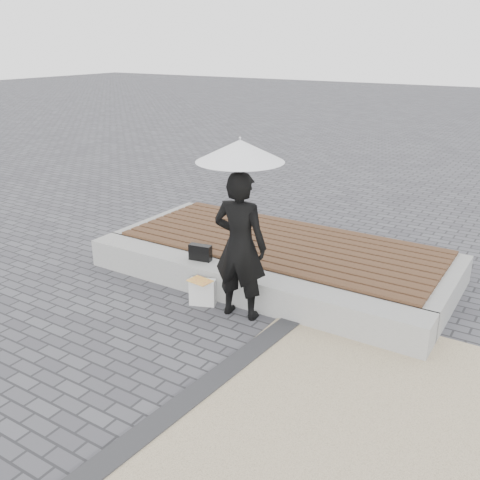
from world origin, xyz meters
name	(u,v)px	position (x,y,z in m)	size (l,w,h in m)	color
ground	(162,354)	(0.00, 0.00, 0.00)	(80.00, 80.00, 0.00)	#4B4B50
edging_band	(188,400)	(0.75, -0.50, 0.02)	(0.25, 5.20, 0.04)	#2C2D2F
seating_ledge	(239,285)	(0.00, 1.60, 0.20)	(5.00, 0.45, 0.40)	#A0A09C
timber_platform	(282,256)	(0.00, 2.80, 0.20)	(5.00, 2.00, 0.40)	gray
timber_decking	(282,242)	(0.00, 2.80, 0.42)	(4.60, 2.00, 0.04)	#4E3220
woman	(240,246)	(0.24, 1.23, 0.92)	(0.67, 0.44, 1.85)	black
parasol	(240,151)	(0.24, 1.23, 2.07)	(1.02, 1.02, 1.30)	#A0A1A5
handbag	(200,252)	(-0.66, 1.64, 0.51)	(0.31, 0.11, 0.22)	black
canvas_tote	(203,292)	(-0.32, 1.21, 0.18)	(0.33, 0.14, 0.35)	silver
magazine	(200,281)	(-0.32, 1.16, 0.36)	(0.29, 0.21, 0.01)	#CC3F39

